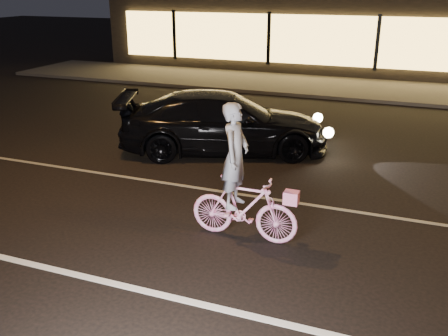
% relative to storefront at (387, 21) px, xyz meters
% --- Properties ---
extents(ground, '(90.00, 90.00, 0.00)m').
position_rel_storefront_xyz_m(ground, '(0.00, -18.97, -2.15)').
color(ground, black).
rests_on(ground, ground).
extents(lane_stripe_near, '(60.00, 0.12, 0.01)m').
position_rel_storefront_xyz_m(lane_stripe_near, '(0.00, -20.47, -2.14)').
color(lane_stripe_near, silver).
rests_on(lane_stripe_near, ground).
extents(lane_stripe_far, '(60.00, 0.10, 0.01)m').
position_rel_storefront_xyz_m(lane_stripe_far, '(0.00, -16.97, -2.14)').
color(lane_stripe_far, gray).
rests_on(lane_stripe_far, ground).
extents(sidewalk, '(30.00, 4.00, 0.12)m').
position_rel_storefront_xyz_m(sidewalk, '(0.00, -5.97, -2.09)').
color(sidewalk, '#383533').
rests_on(sidewalk, ground).
extents(storefront, '(25.40, 8.42, 4.20)m').
position_rel_storefront_xyz_m(storefront, '(0.00, 0.00, 0.00)').
color(storefront, black).
rests_on(storefront, ground).
extents(cyclist, '(1.75, 0.60, 2.20)m').
position_rel_storefront_xyz_m(cyclist, '(-0.71, -18.59, -1.37)').
color(cyclist, '#FF35A4').
rests_on(cyclist, ground).
extents(sedan, '(5.33, 3.67, 1.43)m').
position_rel_storefront_xyz_m(sedan, '(-2.54, -14.61, -1.43)').
color(sedan, black).
rests_on(sedan, ground).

